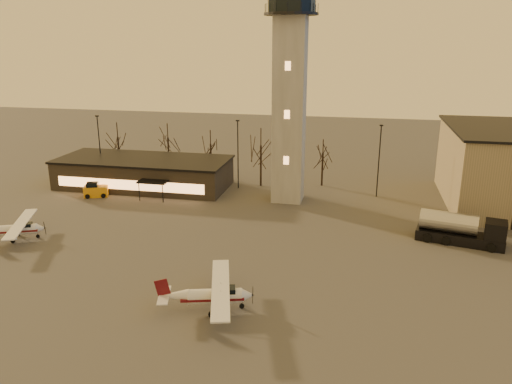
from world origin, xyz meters
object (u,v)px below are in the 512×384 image
(terminal, at_px, (144,172))
(service_cart, at_px, (96,191))
(cessna_front, at_px, (216,298))
(cessna_rear, at_px, (19,231))
(fuel_truck, at_px, (460,231))
(control_tower, at_px, (290,79))

(terminal, relative_size, service_cart, 7.07)
(cessna_front, distance_m, service_cart, 36.34)
(terminal, xyz_separation_m, service_cart, (-4.59, -6.18, -1.38))
(cessna_rear, bearing_deg, cessna_front, -43.60)
(cessna_front, xyz_separation_m, fuel_truck, (21.72, 18.93, 0.33))
(fuel_truck, bearing_deg, cessna_rear, -156.37)
(cessna_rear, height_order, fuel_truck, fuel_truck)
(service_cart, bearing_deg, fuel_truck, -29.36)
(fuel_truck, relative_size, service_cart, 2.59)
(terminal, xyz_separation_m, fuel_truck, (42.43, -13.34, -0.84))
(control_tower, xyz_separation_m, cessna_rear, (-26.83, -20.36, -15.40))
(control_tower, relative_size, terminal, 1.28)
(cessna_rear, distance_m, service_cart, 16.16)
(fuel_truck, bearing_deg, service_cart, -175.81)
(terminal, bearing_deg, service_cart, -126.59)
(terminal, relative_size, fuel_truck, 2.73)
(terminal, distance_m, fuel_truck, 44.49)
(cessna_front, height_order, service_cart, cessna_front)
(fuel_truck, xyz_separation_m, service_cart, (-47.02, 7.15, -0.54))
(terminal, bearing_deg, cessna_rear, -102.22)
(cessna_rear, height_order, service_cart, cessna_rear)
(cessna_rear, xyz_separation_m, service_cart, (0.25, 16.16, -0.15))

